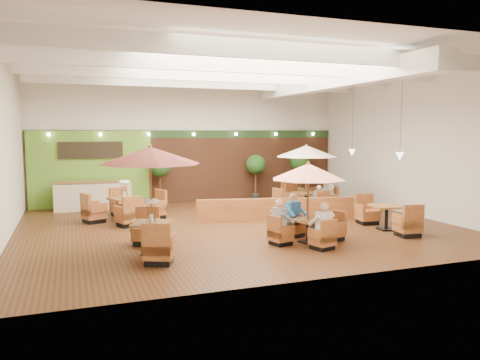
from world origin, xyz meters
name	(u,v)px	position (x,y,z in m)	size (l,w,h in m)	color
room	(232,119)	(0.25, 1.22, 3.63)	(14.04, 14.00, 5.52)	#381E0F
service_counter	(93,195)	(-4.40, 5.10, 0.58)	(3.00, 0.75, 1.18)	beige
booth_divider	(278,209)	(1.71, 0.39, 0.40)	(5.82, 0.18, 0.81)	brown
table_0	(150,172)	(-3.28, -2.59, 2.15)	(2.64, 2.98, 2.85)	brown
table_1	(308,187)	(1.13, -2.91, 1.61)	(2.38, 2.38, 2.33)	brown
table_2	(306,166)	(3.55, 1.77, 1.82)	(2.70, 2.70, 2.68)	brown
table_3	(125,208)	(-3.45, 2.23, 0.45)	(3.00, 3.00, 1.61)	brown
table_4	(386,218)	(4.35, -2.25, 0.39)	(1.03, 2.79, 1.02)	brown
table_5	(298,197)	(4.11, 3.52, 0.33)	(0.97, 2.43, 0.86)	brown
topiary_0	(160,168)	(-1.62, 5.30, 1.62)	(0.93, 0.93, 2.17)	black
topiary_1	(256,166)	(2.81, 5.30, 1.57)	(0.91, 0.91, 2.11)	black
topiary_2	(300,163)	(5.09, 5.30, 1.66)	(0.96, 0.96, 2.23)	black
diner_0	(323,221)	(1.13, -3.75, 0.78)	(0.44, 0.37, 0.85)	silver
diner_1	(294,211)	(1.13, -2.06, 0.78)	(0.47, 0.42, 0.85)	#296EB3
diner_2	(281,218)	(0.28, -2.91, 0.78)	(0.39, 0.45, 0.85)	gray
diner_3	(318,197)	(3.55, 0.79, 0.72)	(0.38, 0.34, 0.71)	#296EB3
diner_4	(327,191)	(4.53, 1.77, 0.78)	(0.34, 0.42, 0.85)	silver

